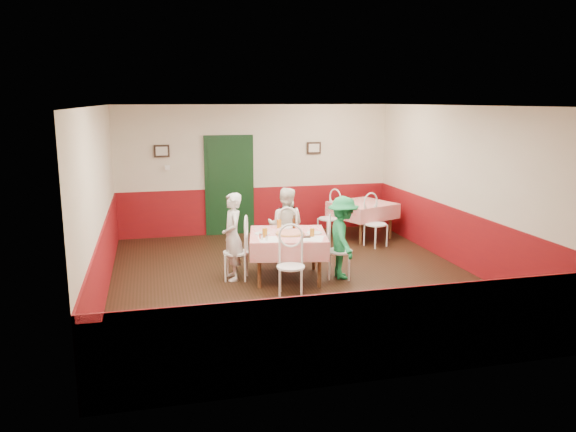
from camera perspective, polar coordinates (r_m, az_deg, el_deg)
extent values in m
plane|color=black|center=(9.28, 0.86, -6.42)|extent=(7.00, 7.00, 0.00)
plane|color=white|center=(8.83, 0.92, 11.13)|extent=(7.00, 7.00, 0.00)
cube|color=beige|center=(12.33, -3.27, 4.74)|extent=(6.00, 0.10, 2.80)
cube|color=beige|center=(5.71, 9.89, -3.55)|extent=(6.00, 0.10, 2.80)
cube|color=beige|center=(8.69, -18.61, 1.23)|extent=(0.10, 7.00, 2.80)
cube|color=beige|center=(10.13, 17.55, 2.70)|extent=(0.10, 7.00, 2.80)
cube|color=maroon|center=(12.46, -3.21, 0.62)|extent=(6.00, 0.03, 1.00)
cube|color=maroon|center=(6.02, 9.53, -11.81)|extent=(6.00, 0.03, 1.00)
cube|color=maroon|center=(8.89, -18.14, -4.47)|extent=(0.03, 7.00, 1.00)
cube|color=maroon|center=(10.29, 17.18, -2.25)|extent=(0.03, 7.00, 1.00)
cube|color=black|center=(12.23, -5.97, 2.99)|extent=(0.96, 0.06, 2.10)
cube|color=black|center=(12.03, -12.71, 6.46)|extent=(0.32, 0.03, 0.26)
cube|color=black|center=(12.54, 2.64, 6.93)|extent=(0.32, 0.03, 0.26)
cube|color=white|center=(12.07, -12.16, 4.82)|extent=(0.10, 0.03, 0.10)
cube|color=red|center=(9.22, 0.00, -4.11)|extent=(1.43, 1.43, 0.77)
cube|color=red|center=(12.06, 7.54, -0.44)|extent=(1.45, 1.45, 0.77)
cylinder|color=#B74723|center=(9.07, 0.20, -1.78)|extent=(0.53, 0.53, 0.03)
cylinder|color=white|center=(9.10, -2.62, -1.79)|extent=(0.29, 0.29, 0.01)
cylinder|color=white|center=(9.13, 2.67, -1.73)|extent=(0.29, 0.29, 0.01)
cylinder|color=white|center=(9.53, -0.21, -1.15)|extent=(0.29, 0.29, 0.01)
cylinder|color=#BF7219|center=(8.85, -2.37, -1.72)|extent=(0.09, 0.09, 0.15)
cylinder|color=#BF7219|center=(8.91, 2.47, -1.69)|extent=(0.08, 0.08, 0.13)
cylinder|color=#BF7219|center=(9.50, -0.92, -0.80)|extent=(0.09, 0.09, 0.14)
cylinder|color=#381C0A|center=(9.48, 0.61, -0.65)|extent=(0.06, 0.06, 0.20)
cylinder|color=silver|center=(8.71, -2.68, -2.14)|extent=(0.04, 0.04, 0.09)
cylinder|color=silver|center=(8.65, -2.19, -2.24)|extent=(0.04, 0.04, 0.09)
cylinder|color=#B23319|center=(8.77, -2.82, -2.04)|extent=(0.04, 0.04, 0.09)
cube|color=white|center=(8.74, -1.99, -2.39)|extent=(0.32, 0.42, 0.00)
cube|color=white|center=(8.80, 2.61, -2.29)|extent=(0.43, 0.49, 0.00)
cube|color=black|center=(8.86, 1.93, -2.12)|extent=(0.13, 0.11, 0.02)
imported|color=gray|center=(9.14, -5.65, -2.11)|extent=(0.36, 0.53, 1.43)
imported|color=gray|center=(10.02, -0.24, -0.99)|extent=(0.83, 0.76, 1.38)
imported|color=gray|center=(9.23, 5.59, -2.19)|extent=(0.60, 0.93, 1.36)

